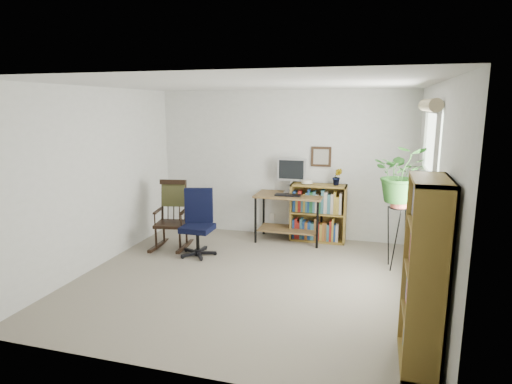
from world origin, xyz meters
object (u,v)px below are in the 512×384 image
(rocking_chair, at_px, (171,215))
(low_bookshelf, at_px, (318,213))
(office_chair, at_px, (197,223))
(tall_bookshelf, at_px, (424,274))
(desk, at_px, (289,218))

(rocking_chair, xyz_separation_m, low_bookshelf, (2.11, 0.98, -0.06))
(office_chair, height_order, low_bookshelf, office_chair)
(rocking_chair, distance_m, low_bookshelf, 2.32)
(low_bookshelf, bearing_deg, rocking_chair, -155.03)
(rocking_chair, xyz_separation_m, tall_bookshelf, (3.39, -2.13, 0.27))
(desk, bearing_deg, office_chair, -137.34)
(office_chair, relative_size, low_bookshelf, 1.06)
(rocking_chair, relative_size, tall_bookshelf, 0.66)
(desk, distance_m, tall_bookshelf, 3.48)
(desk, xyz_separation_m, low_bookshelf, (0.45, 0.12, 0.08))
(low_bookshelf, distance_m, tall_bookshelf, 3.38)
(rocking_chair, bearing_deg, tall_bookshelf, -42.53)
(desk, xyz_separation_m, rocking_chair, (-1.66, -0.86, 0.14))
(tall_bookshelf, bearing_deg, low_bookshelf, 112.49)
(low_bookshelf, bearing_deg, desk, -165.05)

